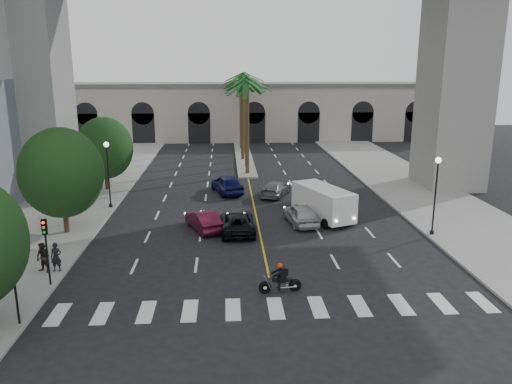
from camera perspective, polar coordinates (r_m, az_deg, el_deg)
name	(u,v)px	position (r m, az deg, el deg)	size (l,w,h in m)	color
ground	(273,294)	(25.34, 1.92, -11.57)	(140.00, 140.00, 0.00)	black
sidewalk_left	(61,212)	(41.28, -21.42, -2.16)	(8.00, 100.00, 0.15)	gray
sidewalk_right	(440,206)	(42.88, 20.31, -1.47)	(8.00, 100.00, 0.15)	gray
median	(244,157)	(61.72, -1.41, 4.04)	(2.00, 24.00, 0.20)	gray
pier_building	(239,111)	(78.03, -1.90, 9.26)	(71.00, 10.50, 8.50)	beige
palm_a	(247,86)	(50.79, -1.03, 12.06)	(3.20, 3.20, 10.30)	#47331E
palm_b	(246,82)	(54.78, -1.12, 12.50)	(3.20, 3.20, 10.60)	#47331E
palm_c	(242,85)	(58.77, -1.58, 12.17)	(3.20, 3.20, 10.10)	#47331E
palm_d	(244,77)	(62.76, -1.39, 12.97)	(3.20, 3.20, 10.90)	#47331E
palm_e	(241,80)	(66.76, -1.74, 12.65)	(3.20, 3.20, 10.40)	#47331E
palm_f	(242,77)	(70.76, -1.60, 12.97)	(3.20, 3.20, 10.70)	#47331E
street_tree_mid	(62,173)	(35.10, -21.34, 2.05)	(5.44, 5.44, 7.21)	#382616
street_tree_far	(104,148)	(46.53, -16.93, 4.81)	(5.04, 5.04, 6.68)	#382616
lamp_post_left_far	(108,169)	(40.53, -16.55, 2.54)	(0.40, 0.40, 5.35)	black
lamp_post_right	(436,189)	(34.49, 19.86, 0.29)	(0.40, 0.40, 5.35)	black
traffic_signal_near	(13,273)	(23.72, -26.01, -8.32)	(0.25, 0.18, 3.65)	black
traffic_signal_far	(46,241)	(27.21, -22.89, -5.17)	(0.25, 0.18, 3.65)	black
motorcycle_rider	(281,279)	(25.24, 2.92, -9.91)	(2.18, 0.59, 1.57)	black
car_a	(301,214)	(35.81, 5.14, -2.52)	(1.75, 4.34, 1.48)	#ADAEB2
car_b	(203,220)	(34.61, -6.04, -3.24)	(1.45, 4.14, 1.37)	#571126
car_c	(237,223)	(33.96, -2.13, -3.52)	(2.25, 4.88, 1.36)	black
car_d	(275,188)	(43.45, 2.21, 0.43)	(1.86, 4.58, 1.33)	slate
car_e	(227,184)	(44.40, -3.33, 0.93)	(1.95, 4.86, 1.66)	#111850
cargo_van	(323,202)	(36.87, 7.70, -1.12)	(4.04, 6.04, 2.41)	white
pedestrian_a	(56,257)	(29.32, -21.88, -6.92)	(0.59, 0.39, 1.62)	black
pedestrian_b	(43,258)	(29.44, -23.15, -6.92)	(0.81, 0.63, 1.66)	black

